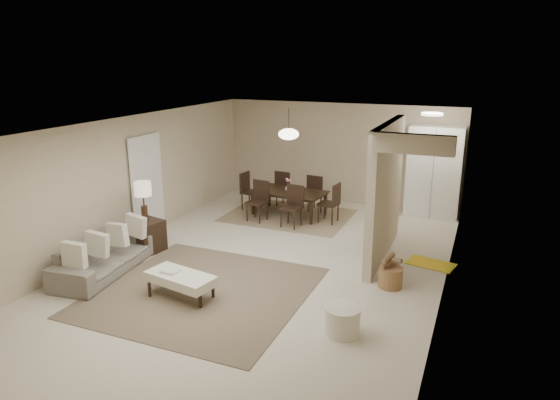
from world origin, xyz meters
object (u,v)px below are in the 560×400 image
at_px(pantry_cabinet, 434,172).
at_px(ottoman_bench, 181,279).
at_px(wicker_basket, 390,277).
at_px(dining_table, 288,204).
at_px(sofa, 105,256).
at_px(round_pouf, 342,320).
at_px(side_table, 146,236).

xyz_separation_m(pantry_cabinet, ottoman_bench, (-3.06, -5.78, -0.74)).
relative_size(pantry_cabinet, wicker_basket, 5.36).
xyz_separation_m(wicker_basket, dining_table, (-2.92, 2.85, 0.13)).
bearing_deg(ottoman_bench, dining_table, 100.45).
relative_size(ottoman_bench, wicker_basket, 2.98).
relative_size(sofa, dining_table, 1.23).
bearing_deg(pantry_cabinet, sofa, -131.24).
bearing_deg(dining_table, ottoman_bench, -83.47).
bearing_deg(round_pouf, sofa, 175.46).
height_order(side_table, dining_table, side_table).
bearing_deg(side_table, dining_table, 61.63).
height_order(round_pouf, dining_table, dining_table).
distance_m(pantry_cabinet, wicker_basket, 4.25).
bearing_deg(side_table, round_pouf, -18.43).
height_order(pantry_cabinet, side_table, pantry_cabinet).
distance_m(sofa, round_pouf, 4.33).
relative_size(wicker_basket, dining_table, 0.23).
bearing_deg(ottoman_bench, round_pouf, 9.32).
xyz_separation_m(ottoman_bench, round_pouf, (2.58, -0.04, -0.12)).
height_order(sofa, wicker_basket, sofa).
distance_m(side_table, round_pouf, 4.50).
distance_m(pantry_cabinet, round_pouf, 5.90).
bearing_deg(round_pouf, ottoman_bench, 179.05).
relative_size(pantry_cabinet, dining_table, 1.25).
distance_m(pantry_cabinet, ottoman_bench, 6.58).
relative_size(sofa, ottoman_bench, 1.77).
bearing_deg(round_pouf, pantry_cabinet, 85.27).
bearing_deg(sofa, pantry_cabinet, -47.77).
bearing_deg(dining_table, wicker_basket, -37.98).
height_order(side_table, round_pouf, side_table).
bearing_deg(pantry_cabinet, dining_table, -157.15).
height_order(pantry_cabinet, wicker_basket, pantry_cabinet).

